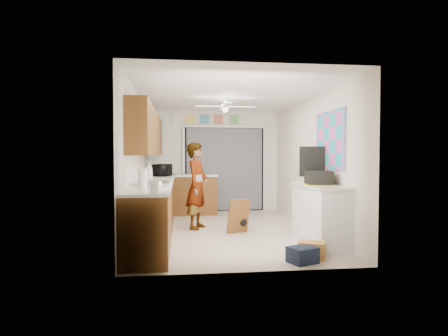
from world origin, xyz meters
name	(u,v)px	position (x,y,z in m)	size (l,w,h in m)	color
floor	(226,230)	(0.00, 0.00, 0.00)	(5.00, 5.00, 0.00)	beige
ceiling	(226,96)	(0.00, 0.00, 2.50)	(5.00, 5.00, 0.00)	white
wall_back	(214,161)	(0.00, 2.50, 1.25)	(3.20, 3.20, 0.00)	white
wall_front	(252,168)	(0.00, -2.50, 1.25)	(3.20, 3.20, 0.00)	white
wall_left	(139,164)	(-1.60, 0.00, 1.25)	(5.00, 5.00, 0.00)	white
wall_right	(310,163)	(1.60, 0.00, 1.25)	(5.00, 5.00, 0.00)	white
left_base_cabinets	(156,207)	(-1.30, 0.00, 0.45)	(0.60, 4.80, 0.90)	brown
left_countertop	(156,182)	(-1.29, 0.00, 0.92)	(0.62, 4.80, 0.04)	white
upper_cabinets	(148,134)	(-1.44, 0.20, 1.80)	(0.32, 4.00, 0.80)	brown
sink_basin	(152,184)	(-1.29, -1.00, 0.95)	(0.50, 0.76, 0.06)	silver
faucet	(139,178)	(-1.48, -1.00, 1.05)	(0.03, 0.03, 0.22)	silver
peninsula_base	(195,195)	(-0.50, 2.00, 0.45)	(1.00, 0.60, 0.90)	brown
peninsula_top	(195,175)	(-0.50, 2.00, 0.92)	(1.04, 0.64, 0.04)	white
back_opening_recess	(224,169)	(0.25, 2.47, 1.05)	(2.00, 0.06, 2.10)	black
curtain_panel	(225,169)	(0.25, 2.43, 1.05)	(1.90, 0.03, 2.05)	slate
door_trim_left	(184,169)	(-0.77, 2.44, 1.05)	(0.06, 0.04, 2.10)	white
door_trim_right	(264,169)	(1.27, 2.44, 1.05)	(0.06, 0.04, 2.10)	white
door_trim_head	(225,126)	(0.25, 2.44, 2.12)	(2.10, 0.04, 0.06)	white
header_frame_0	(190,119)	(-0.60, 2.47, 2.30)	(0.22, 0.02, 0.22)	#FBDF53
header_frame_1	(204,119)	(-0.25, 2.47, 2.30)	(0.22, 0.02, 0.22)	#4599B8
header_frame_2	(218,119)	(0.10, 2.47, 2.30)	(0.22, 0.02, 0.22)	#D66B50
header_frame_3	(234,119)	(0.50, 2.47, 2.30)	(0.22, 0.02, 0.22)	#73B969
route66_sign	(176,119)	(-0.95, 2.47, 2.30)	(0.22, 0.02, 0.26)	silver
right_counter_base	(320,215)	(1.35, -1.20, 0.45)	(0.50, 1.40, 0.90)	white
right_counter_top	(320,186)	(1.34, -1.20, 0.92)	(0.54, 1.44, 0.04)	white
abstract_painting	(330,140)	(1.58, -1.00, 1.65)	(0.03, 1.15, 0.95)	#DF52AE
ceiling_fan	(225,107)	(0.00, 0.20, 2.32)	(1.14, 1.14, 0.24)	white
microwave	(162,170)	(-1.24, 1.42, 1.07)	(0.48, 0.32, 0.26)	black
soap_bottle	(149,170)	(-1.44, 0.40, 1.11)	(0.13, 0.13, 0.34)	silver
cup	(158,185)	(-1.17, -1.56, 0.99)	(0.12, 0.12, 0.10)	white
jar_a	(154,187)	(-1.17, -2.25, 1.01)	(0.11, 0.11, 0.15)	silver
jar_b	(153,185)	(-1.22, -1.66, 1.00)	(0.08, 0.08, 0.12)	silver
paper_towel_roll	(142,179)	(-1.35, -1.83, 1.08)	(0.13, 0.13, 0.28)	white
suitcase	(318,178)	(1.32, -1.19, 1.05)	(0.38, 0.50, 0.22)	black
suitcase_rim	(318,185)	(1.32, -1.19, 0.94)	(0.44, 0.58, 0.02)	yellow
suitcase_lid	(312,161)	(1.32, -0.90, 1.30)	(0.42, 0.03, 0.50)	black
cardboard_box	(312,250)	(0.93, -1.99, 0.11)	(0.36, 0.27, 0.22)	gold
navy_crate	(302,255)	(0.73, -2.20, 0.10)	(0.34, 0.28, 0.21)	#131C31
cabinet_door_panel	(239,216)	(0.19, -0.29, 0.31)	(0.42, 0.03, 0.62)	brown
man	(197,186)	(-0.54, 0.24, 0.82)	(0.60, 0.39, 1.64)	white
dog	(241,219)	(0.29, 0.05, 0.20)	(0.22, 0.52, 0.41)	black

